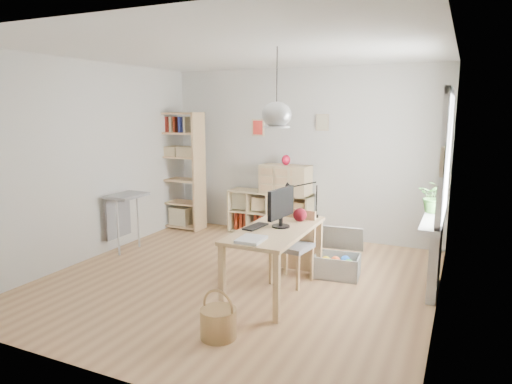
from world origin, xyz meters
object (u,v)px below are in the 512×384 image
at_px(monitor, 281,205).
at_px(desk, 276,236).
at_px(tall_bookshelf, 180,166).
at_px(chair, 294,242).
at_px(storage_chest, 338,261).
at_px(cube_shelf, 270,216).
at_px(drawer_chest, 285,179).

bearing_deg(monitor, desk, -107.99).
bearing_deg(tall_bookshelf, chair, -30.14).
relative_size(tall_bookshelf, storage_chest, 3.01).
bearing_deg(cube_shelf, drawer_chest, -8.08).
bearing_deg(storage_chest, cube_shelf, 131.75).
bearing_deg(monitor, drawer_chest, 117.76).
bearing_deg(cube_shelf, monitor, -63.98).
bearing_deg(drawer_chest, storage_chest, -44.58).
relative_size(desk, monitor, 2.94).
height_order(desk, monitor, monitor).
relative_size(monitor, drawer_chest, 0.64).
bearing_deg(drawer_chest, tall_bookshelf, -169.45).
bearing_deg(tall_bookshelf, storage_chest, -20.12).
relative_size(desk, chair, 1.74).
relative_size(storage_chest, monitor, 1.31).
xyz_separation_m(cube_shelf, monitor, (1.06, -2.16, 0.70)).
bearing_deg(tall_bookshelf, drawer_chest, 7.38).
height_order(desk, chair, chair).
distance_m(desk, monitor, 0.35).
xyz_separation_m(cube_shelf, drawer_chest, (0.29, -0.04, 0.65)).
distance_m(monitor, drawer_chest, 2.26).
height_order(storage_chest, drawer_chest, drawer_chest).
bearing_deg(desk, storage_chest, 57.48).
height_order(chair, monitor, monitor).
distance_m(tall_bookshelf, chair, 3.13).
xyz_separation_m(chair, drawer_chest, (-0.81, 1.78, 0.45)).
xyz_separation_m(desk, cube_shelf, (-1.02, 2.23, -0.36)).
bearing_deg(drawer_chest, monitor, -66.97).
bearing_deg(storage_chest, desk, -128.12).
bearing_deg(monitor, tall_bookshelf, 152.23).
distance_m(desk, chair, 0.44).
bearing_deg(desk, monitor, 64.11).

